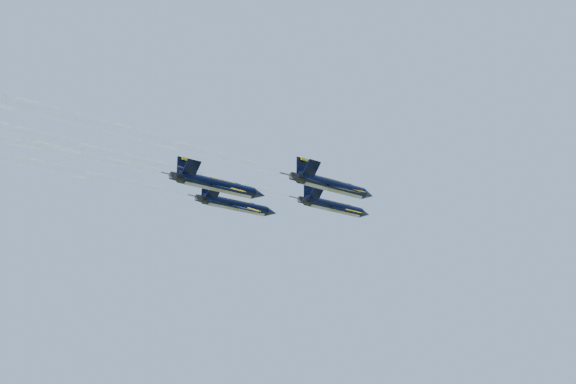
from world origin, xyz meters
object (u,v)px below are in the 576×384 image
Objects in this scene: jet_left at (237,206)px; jet_right at (334,186)px; jet_slot at (219,186)px; jet_lead at (335,207)px.

jet_right is at bearing -2.04° from jet_left.
jet_slot is at bearing -49.75° from jet_left.
jet_left is (-12.34, -11.85, 0.00)m from jet_lead.
jet_left is at bearing -129.59° from jet_lead.
jet_lead and jet_slot have the same top height.
jet_left is at bearing 130.25° from jet_slot.
jet_right is 17.11m from jet_slot.
jet_left and jet_right have the same top height.
jet_lead and jet_right have the same top height.
jet_left is 17.24m from jet_slot.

